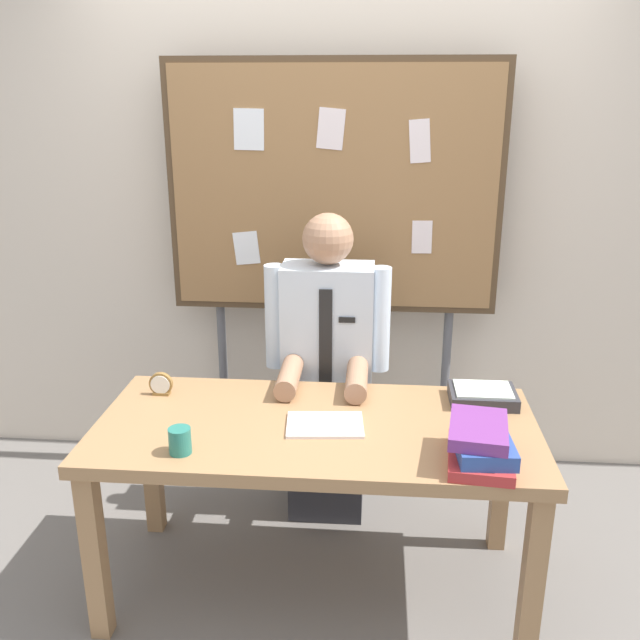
% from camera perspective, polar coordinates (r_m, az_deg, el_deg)
% --- Properties ---
extents(ground_plane, '(12.00, 12.00, 0.00)m').
position_cam_1_polar(ground_plane, '(3.00, -0.29, -21.08)').
color(ground_plane, slate).
extents(back_wall, '(6.40, 0.08, 2.70)m').
position_cam_1_polar(back_wall, '(3.48, 1.34, 9.28)').
color(back_wall, beige).
rests_on(back_wall, ground_plane).
extents(desk, '(1.65, 0.76, 0.73)m').
position_cam_1_polar(desk, '(2.63, -0.32, -10.28)').
color(desk, '#9E754C').
rests_on(desk, ground_plane).
extents(person, '(0.55, 0.56, 1.42)m').
position_cam_1_polar(person, '(3.12, 0.60, -4.98)').
color(person, '#2D2D33').
rests_on(person, ground_plane).
extents(bulletin_board, '(1.56, 0.09, 2.05)m').
position_cam_1_polar(bulletin_board, '(3.26, 1.13, 10.39)').
color(bulletin_board, '#4C3823').
rests_on(bulletin_board, ground_plane).
extents(book_stack, '(0.24, 0.32, 0.14)m').
position_cam_1_polar(book_stack, '(2.38, 13.16, -9.99)').
color(book_stack, '#B22D2D').
rests_on(book_stack, desk).
extents(open_notebook, '(0.30, 0.22, 0.01)m').
position_cam_1_polar(open_notebook, '(2.57, 0.42, -8.68)').
color(open_notebook, silver).
rests_on(open_notebook, desk).
extents(desk_clock, '(0.10, 0.04, 0.10)m').
position_cam_1_polar(desk_clock, '(2.88, -13.04, -5.26)').
color(desk_clock, olive).
rests_on(desk_clock, desk).
extents(coffee_mug, '(0.08, 0.08, 0.09)m').
position_cam_1_polar(coffee_mug, '(2.43, -11.53, -9.77)').
color(coffee_mug, '#267266').
rests_on(coffee_mug, desk).
extents(paper_tray, '(0.26, 0.20, 0.06)m').
position_cam_1_polar(paper_tray, '(2.82, 13.32, -6.09)').
color(paper_tray, '#333338').
rests_on(paper_tray, desk).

